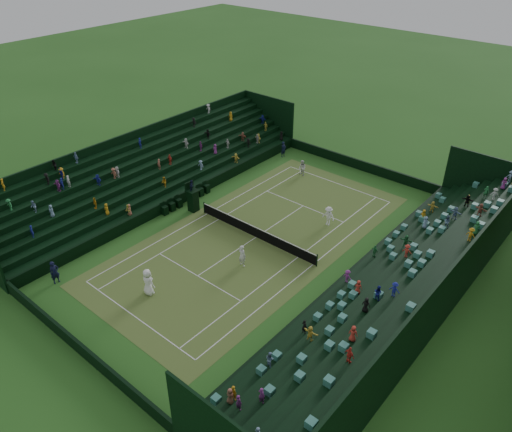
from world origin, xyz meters
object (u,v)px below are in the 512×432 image
object	(u,v)px
player_far_west	(302,168)
umpire_chair	(193,198)
tennis_net	(256,232)
player_far_east	(328,216)
player_near_west	(148,282)
player_near_east	(242,256)

from	to	relation	value
player_far_west	umpire_chair	bearing A→B (deg)	-87.54
tennis_net	player_far_east	size ratio (longest dim) A/B	6.90
tennis_net	player_far_west	distance (m)	11.68
player_far_east	player_near_west	bearing A→B (deg)	-108.96
tennis_net	player_near_west	distance (m)	9.90
tennis_net	umpire_chair	distance (m)	6.85
tennis_net	umpire_chair	bearing A→B (deg)	-177.37
tennis_net	player_far_east	xyz separation A→B (m)	(3.30, 5.25, 0.32)
tennis_net	player_near_west	xyz separation A→B (m)	(-1.13, -9.82, 0.47)
player_far_east	umpire_chair	bearing A→B (deg)	-153.75
player_near_west	player_near_east	size ratio (longest dim) A/B	1.13
player_near_east	player_far_east	distance (m)	8.83
tennis_net	player_near_east	distance (m)	3.79
umpire_chair	player_near_east	size ratio (longest dim) A/B	1.66
umpire_chair	player_far_east	world-z (taller)	umpire_chair
umpire_chair	player_far_west	distance (m)	11.90
player_near_east	umpire_chair	bearing A→B (deg)	-16.77
tennis_net	player_far_east	world-z (taller)	player_far_east
player_near_east	player_far_west	size ratio (longest dim) A/B	1.13
player_near_east	player_far_west	world-z (taller)	player_near_east
player_near_west	player_far_east	bearing A→B (deg)	-109.98
umpire_chair	player_near_west	xyz separation A→B (m)	(5.67, -9.51, -0.26)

